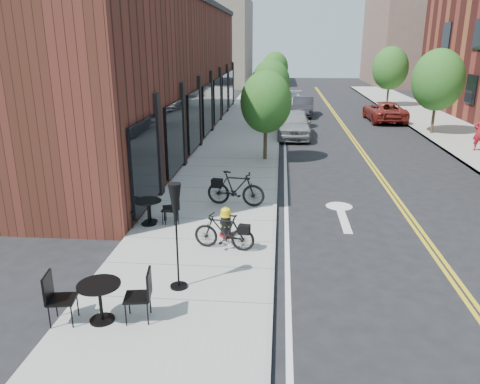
{
  "coord_description": "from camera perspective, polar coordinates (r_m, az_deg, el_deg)",
  "views": [
    {
      "loc": [
        0.05,
        -11.14,
        5.05
      ],
      "look_at": [
        -1.05,
        1.41,
        1.0
      ],
      "focal_mm": 35.0,
      "sensor_mm": 36.0,
      "label": 1
    }
  ],
  "objects": [
    {
      "name": "parked_car_b",
      "position": [
        34.07,
        7.68,
        10.28
      ],
      "size": [
        1.76,
        4.13,
        1.32
      ],
      "primitive_type": "imported",
      "rotation": [
        0.0,
        0.0,
        -0.09
      ],
      "color": "black",
      "rests_on": "ground"
    },
    {
      "name": "sidewalk_near",
      "position": [
        21.81,
        -0.54,
        4.61
      ],
      "size": [
        4.0,
        70.0,
        0.12
      ],
      "primitive_type": "cube",
      "color": "#9E9B93",
      "rests_on": "ground"
    },
    {
      "name": "parked_car_c",
      "position": [
        36.98,
        6.23,
        10.95
      ],
      "size": [
        2.02,
        4.72,
        1.35
      ],
      "primitive_type": "imported",
      "rotation": [
        0.0,
        0.0,
        -0.03
      ],
      "color": "silver",
      "rests_on": "ground"
    },
    {
      "name": "bg_building_right",
      "position": [
        63.19,
        20.62,
        17.63
      ],
      "size": [
        10.0,
        16.0,
        12.0
      ],
      "primitive_type": "cube",
      "color": "brown",
      "rests_on": "ground"
    },
    {
      "name": "parked_car_a",
      "position": [
        26.08,
        6.64,
        8.24
      ],
      "size": [
        1.87,
        4.47,
        1.51
      ],
      "primitive_type": "imported",
      "rotation": [
        0.0,
        0.0,
        -0.02
      ],
      "color": "gray",
      "rests_on": "ground"
    },
    {
      "name": "bg_building_left",
      "position": [
        59.68,
        -2.9,
        17.77
      ],
      "size": [
        8.0,
        14.0,
        10.0
      ],
      "primitive_type": "cube",
      "color": "#726656",
      "rests_on": "ground"
    },
    {
      "name": "bicycle_right",
      "position": [
        14.63,
        -0.52,
        0.43
      ],
      "size": [
        1.9,
        0.78,
        1.11
      ],
      "primitive_type": "imported",
      "rotation": [
        0.0,
        0.0,
        1.43
      ],
      "color": "black",
      "rests_on": "sidewalk_near"
    },
    {
      "name": "building_near",
      "position": [
        26.02,
        -9.9,
        14.17
      ],
      "size": [
        5.0,
        28.0,
        7.0
      ],
      "primitive_type": "cube",
      "color": "#411E15",
      "rests_on": "ground"
    },
    {
      "name": "fire_hydrant",
      "position": [
        12.41,
        -1.74,
        -3.66
      ],
      "size": [
        0.39,
        0.39,
        0.82
      ],
      "rotation": [
        0.0,
        0.0,
        -0.11
      ],
      "color": "maroon",
      "rests_on": "sidewalk_near"
    },
    {
      "name": "tree_near_d",
      "position": [
        44.2,
        4.28,
        14.86
      ],
      "size": [
        2.4,
        2.4,
        4.11
      ],
      "color": "#382B1E",
      "rests_on": "sidewalk_near"
    },
    {
      "name": "bistro_set_b",
      "position": [
        13.38,
        -11.15,
        -2.01
      ],
      "size": [
        1.76,
        0.96,
        0.93
      ],
      "rotation": [
        0.0,
        0.0,
        0.32
      ],
      "color": "black",
      "rests_on": "sidewalk_near"
    },
    {
      "name": "tree_near_b",
      "position": [
        28.24,
        3.75,
        13.06
      ],
      "size": [
        2.3,
        2.3,
        3.98
      ],
      "color": "#382B1E",
      "rests_on": "sidewalk_near"
    },
    {
      "name": "bicycle_left",
      "position": [
        11.59,
        -1.95,
        -4.84
      ],
      "size": [
        1.6,
        0.69,
        0.93
      ],
      "primitive_type": "imported",
      "rotation": [
        0.0,
        0.0,
        -1.74
      ],
      "color": "black",
      "rests_on": "sidewalk_near"
    },
    {
      "name": "tree_near_a",
      "position": [
        20.29,
        3.18,
        10.89
      ],
      "size": [
        2.2,
        2.2,
        3.81
      ],
      "color": "#382B1E",
      "rests_on": "sidewalk_near"
    },
    {
      "name": "patio_umbrella",
      "position": [
        9.46,
        -7.85,
        -2.71
      ],
      "size": [
        0.37,
        0.37,
        2.28
      ],
      "color": "black",
      "rests_on": "sidewalk_near"
    },
    {
      "name": "tree_far_c",
      "position": [
        40.11,
        17.85,
        14.17
      ],
      "size": [
        2.8,
        2.8,
        4.62
      ],
      "color": "#382B1E",
      "rests_on": "sidewalk_far"
    },
    {
      "name": "pedestrian",
      "position": [
        24.9,
        27.22,
        6.47
      ],
      "size": [
        0.63,
        0.42,
        1.72
      ],
      "primitive_type": "imported",
      "rotation": [
        0.0,
        0.0,
        3.15
      ],
      "color": "maroon",
      "rests_on": "sidewalk_far"
    },
    {
      "name": "ground",
      "position": [
        12.23,
        4.34,
        -6.62
      ],
      "size": [
        120.0,
        120.0,
        0.0
      ],
      "primitive_type": "plane",
      "color": "black",
      "rests_on": "ground"
    },
    {
      "name": "bistro_set_c",
      "position": [
        13.57,
        -10.92,
        -1.9
      ],
      "size": [
        1.57,
        0.71,
        0.85
      ],
      "rotation": [
        0.0,
        0.0,
        -0.05
      ],
      "color": "black",
      "rests_on": "sidewalk_near"
    },
    {
      "name": "parked_car_far",
      "position": [
        32.83,
        17.2,
        9.38
      ],
      "size": [
        2.33,
        4.82,
        1.32
      ],
      "primitive_type": "imported",
      "rotation": [
        0.0,
        0.0,
        3.17
      ],
      "color": "maroon",
      "rests_on": "ground"
    },
    {
      "name": "bistro_set_a",
      "position": [
        9.11,
        -16.71,
        -12.14
      ],
      "size": [
        1.87,
        0.9,
        0.99
      ],
      "rotation": [
        0.0,
        0.0,
        0.15
      ],
      "color": "black",
      "rests_on": "sidewalk_near"
    },
    {
      "name": "tree_near_c",
      "position": [
        36.23,
        4.07,
        13.81
      ],
      "size": [
        2.1,
        2.1,
        3.67
      ],
      "color": "#382B1E",
      "rests_on": "sidewalk_near"
    },
    {
      "name": "tree_far_b",
      "position": [
        28.52,
        22.99,
        12.46
      ],
      "size": [
        2.8,
        2.8,
        4.62
      ],
      "color": "#382B1E",
      "rests_on": "sidewalk_far"
    }
  ]
}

